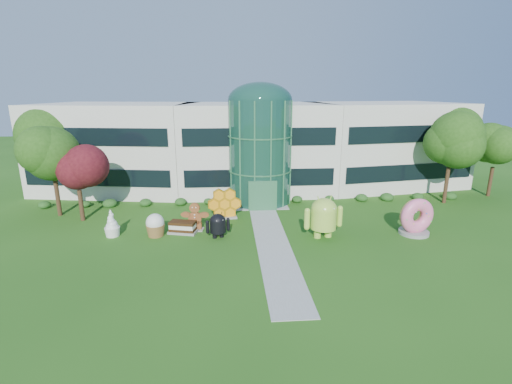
{
  "coord_description": "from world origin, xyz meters",
  "views": [
    {
      "loc": [
        -3.12,
        -23.29,
        10.7
      ],
      "look_at": [
        -0.84,
        6.0,
        2.6
      ],
      "focal_mm": 26.0,
      "sensor_mm": 36.0,
      "label": 1
    }
  ],
  "objects_px": {
    "android_black": "(218,224)",
    "donut": "(416,216)",
    "android_green": "(324,215)",
    "gingerbread": "(195,216)"
  },
  "relations": [
    {
      "from": "android_black",
      "to": "donut",
      "type": "bearing_deg",
      "value": -18.88
    },
    {
      "from": "android_green",
      "to": "android_black",
      "type": "relative_size",
      "value": 1.63
    },
    {
      "from": "android_green",
      "to": "gingerbread",
      "type": "xyz_separation_m",
      "value": [
        -9.67,
        2.21,
        -0.64
      ]
    },
    {
      "from": "android_black",
      "to": "donut",
      "type": "xyz_separation_m",
      "value": [
        15.01,
        -0.43,
        0.36
      ]
    },
    {
      "from": "gingerbread",
      "to": "donut",
      "type": "bearing_deg",
      "value": 0.27
    },
    {
      "from": "android_green",
      "to": "android_black",
      "type": "bearing_deg",
      "value": 167.51
    },
    {
      "from": "android_green",
      "to": "gingerbread",
      "type": "height_order",
      "value": "android_green"
    },
    {
      "from": "android_black",
      "to": "donut",
      "type": "height_order",
      "value": "donut"
    },
    {
      "from": "android_black",
      "to": "gingerbread",
      "type": "height_order",
      "value": "gingerbread"
    },
    {
      "from": "donut",
      "to": "android_black",
      "type": "bearing_deg",
      "value": 168.0
    }
  ]
}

